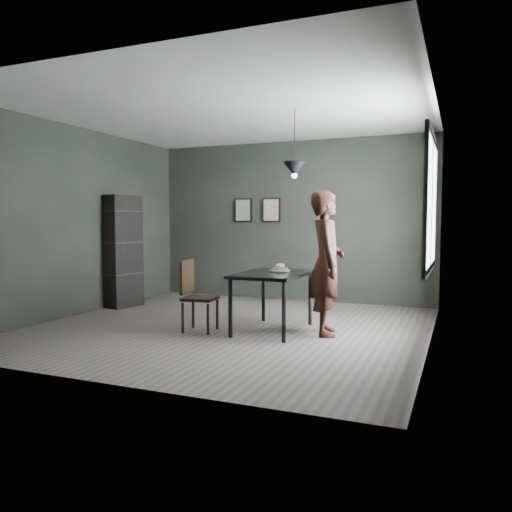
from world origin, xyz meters
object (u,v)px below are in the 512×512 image
at_px(white_plate, 280,271).
at_px(shelf_unit, 122,251).
at_px(woman, 326,263).
at_px(wood_chair, 194,291).
at_px(cafe_table, 273,279).
at_px(pendant_lamp, 294,169).

height_order(white_plate, shelf_unit, shelf_unit).
relative_size(woman, wood_chair, 1.95).
distance_m(cafe_table, woman, 0.72).
relative_size(white_plate, wood_chair, 0.25).
relative_size(wood_chair, shelf_unit, 0.50).
distance_m(cafe_table, pendant_lamp, 1.41).
relative_size(cafe_table, woman, 0.68).
height_order(woman, shelf_unit, shelf_unit).
distance_m(shelf_unit, pendant_lamp, 3.44).
bearing_deg(cafe_table, wood_chair, -157.57).
distance_m(wood_chair, shelf_unit, 2.35).
bearing_deg(shelf_unit, pendant_lamp, -2.61).
xyz_separation_m(cafe_table, wood_chair, (-0.92, -0.38, -0.15)).
height_order(wood_chair, shelf_unit, shelf_unit).
bearing_deg(cafe_table, white_plate, 68.82).
height_order(shelf_unit, pendant_lamp, pendant_lamp).
bearing_deg(wood_chair, woman, 8.54).
bearing_deg(cafe_table, woman, 5.43).
bearing_deg(white_plate, wood_chair, -152.10).
xyz_separation_m(wood_chair, pendant_lamp, (1.17, 0.48, 1.53)).
height_order(cafe_table, white_plate, white_plate).
xyz_separation_m(white_plate, pendant_lamp, (0.20, -0.04, 1.29)).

